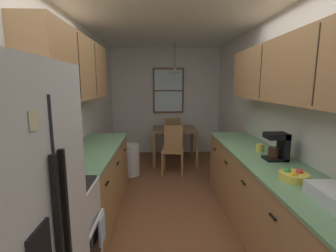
# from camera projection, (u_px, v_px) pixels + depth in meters

# --- Properties ---
(ground_plane) EXTENTS (12.00, 12.00, 0.00)m
(ground_plane) POSITION_uv_depth(u_px,v_px,m) (171.00, 202.00, 3.50)
(ground_plane) COLOR brown
(wall_left) EXTENTS (0.10, 9.00, 2.55)m
(wall_left) POSITION_uv_depth(u_px,v_px,m) (71.00, 115.00, 3.23)
(wall_left) COLOR silver
(wall_left) RESTS_ON ground
(wall_right) EXTENTS (0.10, 9.00, 2.55)m
(wall_right) POSITION_uv_depth(u_px,v_px,m) (268.00, 114.00, 3.33)
(wall_right) COLOR silver
(wall_right) RESTS_ON ground
(wall_back) EXTENTS (4.40, 0.10, 2.55)m
(wall_back) POSITION_uv_depth(u_px,v_px,m) (166.00, 101.00, 5.89)
(wall_back) COLOR silver
(wall_back) RESTS_ON ground
(ceiling_slab) EXTENTS (4.40, 9.00, 0.08)m
(ceiling_slab) POSITION_uv_depth(u_px,v_px,m) (171.00, 12.00, 3.06)
(ceiling_slab) COLOR white
(stove_range) EXTENTS (0.66, 0.61, 1.10)m
(stove_range) POSITION_uv_depth(u_px,v_px,m) (51.00, 245.00, 1.83)
(stove_range) COLOR silver
(stove_range) RESTS_ON ground
(microwave_over_range) EXTENTS (0.39, 0.57, 0.35)m
(microwave_over_range) POSITION_uv_depth(u_px,v_px,m) (19.00, 88.00, 1.63)
(microwave_over_range) COLOR silver
(counter_left) EXTENTS (0.64, 1.90, 0.90)m
(counter_left) POSITION_uv_depth(u_px,v_px,m) (94.00, 182.00, 3.07)
(counter_left) COLOR #A87A4C
(counter_left) RESTS_ON ground
(upper_cabinets_left) EXTENTS (0.33, 1.98, 0.72)m
(upper_cabinets_left) POSITION_uv_depth(u_px,v_px,m) (74.00, 68.00, 2.78)
(upper_cabinets_left) COLOR #A87A4C
(counter_right) EXTENTS (0.64, 3.24, 0.90)m
(counter_right) POSITION_uv_depth(u_px,v_px,m) (271.00, 205.00, 2.49)
(counter_right) COLOR #A87A4C
(counter_right) RESTS_ON ground
(upper_cabinets_right) EXTENTS (0.33, 2.92, 0.64)m
(upper_cabinets_right) POSITION_uv_depth(u_px,v_px,m) (300.00, 70.00, 2.22)
(upper_cabinets_right) COLOR #A87A4C
(dining_table) EXTENTS (0.94, 0.84, 0.75)m
(dining_table) POSITION_uv_depth(u_px,v_px,m) (174.00, 133.00, 5.22)
(dining_table) COLOR brown
(dining_table) RESTS_ON ground
(dining_chair_near) EXTENTS (0.45, 0.45, 0.90)m
(dining_chair_near) POSITION_uv_depth(u_px,v_px,m) (173.00, 147.00, 4.62)
(dining_chair_near) COLOR #A87A4C
(dining_chair_near) RESTS_ON ground
(dining_chair_far) EXTENTS (0.44, 0.44, 0.90)m
(dining_chair_far) POSITION_uv_depth(u_px,v_px,m) (172.00, 134.00, 5.86)
(dining_chair_far) COLOR #A87A4C
(dining_chair_far) RESTS_ON ground
(pendant_light) EXTENTS (0.26, 0.26, 0.62)m
(pendant_light) POSITION_uv_depth(u_px,v_px,m) (175.00, 70.00, 4.99)
(pendant_light) COLOR black
(back_window) EXTENTS (0.74, 0.05, 1.07)m
(back_window) POSITION_uv_depth(u_px,v_px,m) (168.00, 91.00, 5.78)
(back_window) COLOR brown
(trash_bin) EXTENTS (0.33, 0.33, 0.58)m
(trash_bin) POSITION_uv_depth(u_px,v_px,m) (131.00, 160.00, 4.51)
(trash_bin) COLOR silver
(trash_bin) RESTS_ON ground
(storage_canister) EXTENTS (0.11, 0.11, 0.19)m
(storage_canister) POSITION_uv_depth(u_px,v_px,m) (68.00, 161.00, 2.19)
(storage_canister) COLOR #265999
(storage_canister) RESTS_ON counter_left
(dish_towel) EXTENTS (0.02, 0.16, 0.24)m
(dish_towel) POSITION_uv_depth(u_px,v_px,m) (102.00, 229.00, 1.99)
(dish_towel) COLOR silver
(coffee_maker) EXTENTS (0.22, 0.18, 0.29)m
(coffee_maker) POSITION_uv_depth(u_px,v_px,m) (279.00, 146.00, 2.51)
(coffee_maker) COLOR black
(coffee_maker) RESTS_ON counter_right
(mug_by_coffeemaker) EXTENTS (0.12, 0.08, 0.09)m
(mug_by_coffeemaker) POSITION_uv_depth(u_px,v_px,m) (260.00, 148.00, 2.84)
(mug_by_coffeemaker) COLOR #E5CC4C
(mug_by_coffeemaker) RESTS_ON counter_right
(fruit_bowl) EXTENTS (0.23, 0.23, 0.09)m
(fruit_bowl) POSITION_uv_depth(u_px,v_px,m) (294.00, 176.00, 1.99)
(fruit_bowl) COLOR #E5D14C
(fruit_bowl) RESTS_ON counter_right
(table_serving_bowl) EXTENTS (0.18, 0.18, 0.06)m
(table_serving_bowl) POSITION_uv_depth(u_px,v_px,m) (177.00, 127.00, 5.14)
(table_serving_bowl) COLOR #4C7299
(table_serving_bowl) RESTS_ON dining_table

